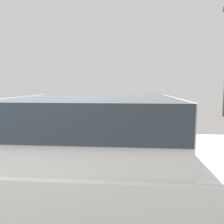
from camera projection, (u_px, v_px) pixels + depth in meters
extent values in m
cube|color=yellow|center=(51.00, 116.00, 14.42)|extent=(0.12, 4.52, 0.01)
cube|color=yellow|center=(91.00, 115.00, 14.56)|extent=(0.12, 4.52, 0.01)
cube|color=yellow|center=(129.00, 115.00, 14.70)|extent=(0.12, 4.52, 0.01)
cube|color=yellow|center=(168.00, 115.00, 14.83)|extent=(0.12, 4.52, 0.01)
cube|color=white|center=(116.00, 182.00, 2.87)|extent=(5.78, 2.70, 0.86)
cube|color=white|center=(95.00, 124.00, 2.80)|extent=(2.23, 2.06, 0.68)
cube|color=#2D3842|center=(95.00, 112.00, 2.78)|extent=(2.20, 2.12, 0.38)
cylinder|color=black|center=(222.00, 178.00, 3.55)|extent=(0.97, 0.46, 0.93)
cylinder|color=#ADADB2|center=(222.00, 178.00, 3.55)|extent=(0.56, 0.42, 0.51)
cylinder|color=black|center=(24.00, 172.00, 3.82)|extent=(0.97, 0.46, 0.93)
cylinder|color=#ADADB2|center=(24.00, 172.00, 3.82)|extent=(0.56, 0.42, 0.51)
cube|color=#232326|center=(70.00, 109.00, 14.39)|extent=(1.88, 4.34, 0.56)
cube|color=#232326|center=(70.00, 101.00, 14.41)|extent=(1.62, 2.27, 0.43)
cube|color=#2D3842|center=(70.00, 100.00, 14.40)|extent=(1.69, 2.23, 0.26)
cylinder|color=black|center=(79.00, 113.00, 13.19)|extent=(0.25, 0.62, 0.62)
cylinder|color=#ADADB2|center=(79.00, 113.00, 13.19)|extent=(0.26, 0.34, 0.34)
cylinder|color=black|center=(54.00, 113.00, 13.14)|extent=(0.25, 0.62, 0.62)
cylinder|color=#ADADB2|center=(54.00, 113.00, 13.14)|extent=(0.26, 0.34, 0.34)
cylinder|color=black|center=(83.00, 109.00, 15.67)|extent=(0.25, 0.62, 0.62)
cylinder|color=#ADADB2|center=(83.00, 109.00, 15.67)|extent=(0.26, 0.34, 0.34)
cylinder|color=black|center=(62.00, 109.00, 15.62)|extent=(0.25, 0.62, 0.62)
cylinder|color=#ADADB2|center=(62.00, 109.00, 15.62)|extent=(0.26, 0.34, 0.34)
cube|color=#232326|center=(108.00, 108.00, 14.46)|extent=(1.89, 4.84, 0.63)
cube|color=#232326|center=(108.00, 100.00, 14.49)|extent=(1.61, 2.54, 0.41)
cube|color=#2D3842|center=(108.00, 99.00, 14.48)|extent=(1.68, 2.49, 0.24)
cylinder|color=black|center=(122.00, 113.00, 13.17)|extent=(0.24, 0.61, 0.61)
cylinder|color=#ADADB2|center=(122.00, 113.00, 13.17)|extent=(0.24, 0.34, 0.33)
cylinder|color=black|center=(97.00, 114.00, 13.04)|extent=(0.24, 0.61, 0.61)
cylinder|color=#ADADB2|center=(97.00, 114.00, 13.04)|extent=(0.24, 0.34, 0.33)
cylinder|color=black|center=(117.00, 109.00, 15.91)|extent=(0.24, 0.61, 0.61)
cylinder|color=#ADADB2|center=(117.00, 109.00, 15.91)|extent=(0.24, 0.34, 0.33)
cylinder|color=black|center=(97.00, 109.00, 15.79)|extent=(0.24, 0.61, 0.61)
cylinder|color=#ADADB2|center=(97.00, 109.00, 15.79)|extent=(0.24, 0.34, 0.33)
cube|color=gray|center=(148.00, 108.00, 14.53)|extent=(1.87, 4.64, 0.59)
cube|color=gray|center=(147.00, 100.00, 14.56)|extent=(1.61, 2.43, 0.47)
cube|color=#2D3842|center=(147.00, 99.00, 14.55)|extent=(1.69, 2.38, 0.28)
cylinder|color=black|center=(165.00, 113.00, 13.27)|extent=(0.25, 0.65, 0.64)
cylinder|color=#ADADB2|center=(165.00, 113.00, 13.27)|extent=(0.26, 0.36, 0.35)
cylinder|color=black|center=(140.00, 113.00, 13.17)|extent=(0.25, 0.65, 0.64)
cylinder|color=#ADADB2|center=(140.00, 113.00, 13.17)|extent=(0.26, 0.36, 0.35)
cylinder|color=black|center=(154.00, 108.00, 15.92)|extent=(0.25, 0.65, 0.64)
cylinder|color=#ADADB2|center=(154.00, 108.00, 15.92)|extent=(0.26, 0.36, 0.35)
cylinder|color=black|center=(133.00, 109.00, 15.82)|extent=(0.25, 0.65, 0.64)
cylinder|color=#ADADB2|center=(133.00, 109.00, 15.82)|extent=(0.26, 0.36, 0.35)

